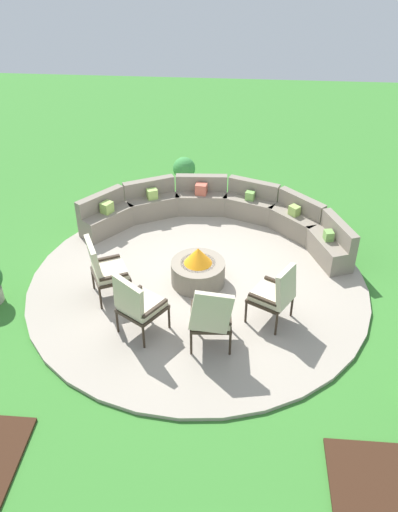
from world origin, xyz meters
The scene contains 9 objects.
ground_plane centered at (0.00, 0.00, 0.00)m, with size 24.00×24.00×0.00m, color #387A2D.
patio_circle centered at (0.00, 0.00, 0.03)m, with size 5.61×5.61×0.06m, color #9E9384.
fire_pit centered at (0.00, 0.00, 0.32)m, with size 0.89×0.89×0.68m.
curved_stone_bench centered at (0.27, 1.82, 0.35)m, with size 4.99×2.34×0.73m.
lounge_chair_front_left centered at (-1.42, -0.49, 0.62)m, with size 0.75×0.77×1.07m.
lounge_chair_front_right centered at (-0.75, -1.31, 0.61)m, with size 0.79×0.83×1.09m.
lounge_chair_back_left centered at (0.31, -1.48, 0.61)m, with size 0.64×0.63×1.09m.
lounge_chair_back_right centered at (1.22, -0.87, 0.59)m, with size 0.76×0.76×1.00m.
potted_plant_3 centered at (-0.61, 3.53, 0.39)m, with size 0.49×0.49×0.71m.
Camera 1 is at (0.61, -7.09, 5.46)m, focal length 37.47 mm.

